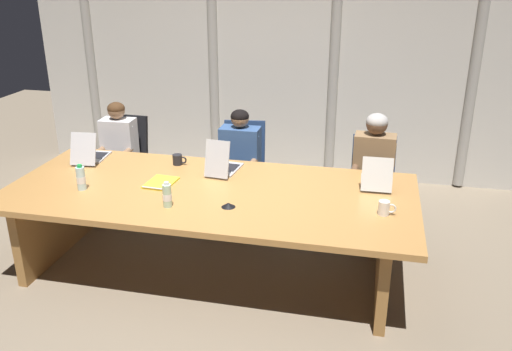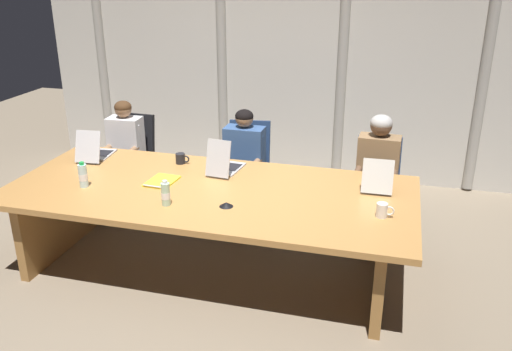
{
  "view_description": "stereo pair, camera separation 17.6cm",
  "coord_description": "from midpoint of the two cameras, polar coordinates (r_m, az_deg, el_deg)",
  "views": [
    {
      "loc": [
        1.28,
        -3.92,
        2.5
      ],
      "look_at": [
        0.36,
        0.15,
        0.85
      ],
      "focal_mm": 37.77,
      "sensor_mm": 36.0,
      "label": 1
    },
    {
      "loc": [
        1.45,
        -3.88,
        2.5
      ],
      "look_at": [
        0.36,
        0.15,
        0.85
      ],
      "focal_mm": 37.77,
      "sensor_mm": 36.0,
      "label": 2
    }
  ],
  "objects": [
    {
      "name": "coffee_mug_near",
      "position": [
        5.06,
        -6.99,
        1.79
      ],
      "size": [
        0.13,
        0.09,
        0.1
      ],
      "color": "black",
      "rests_on": "conference_table"
    },
    {
      "name": "curtain_backdrop",
      "position": [
        6.63,
        3.08,
        11.39
      ],
      "size": [
        5.99,
        0.17,
        2.66
      ],
      "color": "beige",
      "rests_on": "ground_plane"
    },
    {
      "name": "laptop_left_mid",
      "position": [
        4.82,
        -2.25,
        1.09
      ],
      "size": [
        0.26,
        0.45,
        0.34
      ],
      "rotation": [
        0.0,
        0.0,
        1.47
      ],
      "color": "#BCBCC1",
      "rests_on": "conference_table"
    },
    {
      "name": "office_chair_left_mid",
      "position": [
        5.71,
        0.0,
        -0.55
      ],
      "size": [
        0.6,
        0.61,
        0.96
      ],
      "rotation": [
        0.0,
        0.0,
        -1.43
      ],
      "color": "navy",
      "rests_on": "ground_plane"
    },
    {
      "name": "spiral_notepad",
      "position": [
        4.66,
        -8.9,
        -0.63
      ],
      "size": [
        0.24,
        0.32,
        0.03
      ],
      "rotation": [
        0.0,
        0.0,
        -0.07
      ],
      "color": "yellow",
      "rests_on": "conference_table"
    },
    {
      "name": "coffee_mug_far",
      "position": [
        4.1,
        14.46,
        -3.59
      ],
      "size": [
        0.13,
        0.08,
        0.11
      ],
      "color": "white",
      "rests_on": "conference_table"
    },
    {
      "name": "water_bottle_secondary",
      "position": [
        4.19,
        -8.37,
        -1.97
      ],
      "size": [
        0.07,
        0.07,
        0.2
      ],
      "color": "#ADD1B2",
      "rests_on": "conference_table"
    },
    {
      "name": "conference_mic_left_side",
      "position": [
        4.15,
        -1.96,
        -3.08
      ],
      "size": [
        0.11,
        0.11,
        0.03
      ],
      "primitive_type": "cone",
      "color": "black",
      "rests_on": "conference_table"
    },
    {
      "name": "person_left_end",
      "position": [
        5.94,
        -13.1,
        2.74
      ],
      "size": [
        0.38,
        0.56,
        1.15
      ],
      "rotation": [
        0.0,
        0.0,
        -1.52
      ],
      "color": "silver",
      "rests_on": "ground_plane"
    },
    {
      "name": "laptop_left_end",
      "position": [
        5.37,
        -15.72,
        2.41
      ],
      "size": [
        0.28,
        0.45,
        0.3
      ],
      "rotation": [
        0.0,
        0.0,
        1.67
      ],
      "color": "#BCBCC1",
      "rests_on": "conference_table"
    },
    {
      "name": "conference_table",
      "position": [
        4.55,
        -3.8,
        -3.25
      ],
      "size": [
        3.39,
        1.49,
        0.75
      ],
      "color": "#B77F42",
      "rests_on": "ground_plane"
    },
    {
      "name": "laptop_center",
      "position": [
        4.62,
        13.79,
        -0.58
      ],
      "size": [
        0.26,
        0.41,
        0.28
      ],
      "rotation": [
        0.0,
        0.0,
        1.59
      ],
      "color": "beige",
      "rests_on": "conference_table"
    },
    {
      "name": "water_bottle_primary",
      "position": [
        4.68,
        -16.83,
        -0.02
      ],
      "size": [
        0.07,
        0.07,
        0.22
      ],
      "color": "silver",
      "rests_on": "conference_table"
    },
    {
      "name": "ground_plane",
      "position": [
        4.83,
        -3.63,
        -9.65
      ],
      "size": [
        11.97,
        11.97,
        0.0
      ],
      "primitive_type": "plane",
      "color": "#7F705B"
    },
    {
      "name": "person_center",
      "position": [
        5.28,
        13.61,
        0.7
      ],
      "size": [
        0.42,
        0.56,
        1.18
      ],
      "rotation": [
        0.0,
        0.0,
        -1.61
      ],
      "color": "olive",
      "rests_on": "ground_plane"
    },
    {
      "name": "person_left_mid",
      "position": [
        5.46,
        -0.55,
        1.69
      ],
      "size": [
        0.41,
        0.55,
        1.14
      ],
      "rotation": [
        0.0,
        0.0,
        -1.58
      ],
      "color": "#335184",
      "rests_on": "ground_plane"
    },
    {
      "name": "office_chair_center",
      "position": [
        5.54,
        13.55,
        -2.1
      ],
      "size": [
        0.6,
        0.6,
        0.89
      ],
      "rotation": [
        0.0,
        0.0,
        -1.47
      ],
      "color": "navy",
      "rests_on": "ground_plane"
    },
    {
      "name": "office_chair_left_end",
      "position": [
        6.18,
        -12.26,
        0.65
      ],
      "size": [
        0.6,
        0.6,
        0.94
      ],
      "rotation": [
        0.0,
        0.0,
        -1.61
      ],
      "color": "black",
      "rests_on": "ground_plane"
    }
  ]
}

